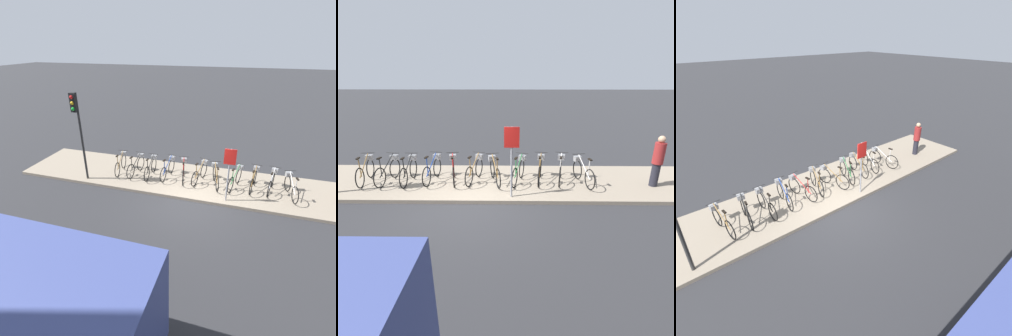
{
  "view_description": "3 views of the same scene",
  "coord_description": "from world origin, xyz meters",
  "views": [
    {
      "loc": [
        1.62,
        -8.72,
        5.8
      ],
      "look_at": [
        -1.18,
        0.61,
        1.04
      ],
      "focal_mm": 28.0,
      "sensor_mm": 36.0,
      "label": 1
    },
    {
      "loc": [
        1.22,
        -7.01,
        3.7
      ],
      "look_at": [
        1.11,
        0.95,
        0.82
      ],
      "focal_mm": 28.0,
      "sensor_mm": 36.0,
      "label": 2
    },
    {
      "loc": [
        -4.98,
        -6.24,
        5.97
      ],
      "look_at": [
        0.89,
        0.87,
        1.12
      ],
      "focal_mm": 28.0,
      "sensor_mm": 36.0,
      "label": 3
    }
  ],
  "objects": [
    {
      "name": "ground_plane",
      "position": [
        0.0,
        0.0,
        0.0
      ],
      "size": [
        120.0,
        120.0,
        0.0
      ],
      "primitive_type": "plane",
      "color": "#2D2D30"
    },
    {
      "name": "sidewalk",
      "position": [
        0.0,
        1.59,
        0.06
      ],
      "size": [
        16.66,
        3.17,
        0.12
      ],
      "color": "gray",
      "rests_on": "ground_plane"
    },
    {
      "name": "parked_bicycle_0",
      "position": [
        -3.77,
        1.45,
        0.56
      ],
      "size": [
        0.46,
        1.62,
        1.0
      ],
      "color": "black",
      "rests_on": "sidewalk"
    },
    {
      "name": "parked_bicycle_1",
      "position": [
        -2.98,
        1.48,
        0.56
      ],
      "size": [
        0.46,
        1.63,
        1.0
      ],
      "color": "black",
      "rests_on": "sidewalk"
    },
    {
      "name": "parked_bicycle_2",
      "position": [
        -2.26,
        1.47,
        0.56
      ],
      "size": [
        0.46,
        1.63,
        1.0
      ],
      "color": "black",
      "rests_on": "sidewalk"
    },
    {
      "name": "parked_bicycle_3",
      "position": [
        -1.47,
        1.6,
        0.56
      ],
      "size": [
        0.46,
        1.63,
        1.0
      ],
      "color": "black",
      "rests_on": "sidewalk"
    },
    {
      "name": "parked_bicycle_4",
      "position": [
        -0.74,
        1.56,
        0.56
      ],
      "size": [
        0.5,
        1.61,
        1.0
      ],
      "color": "black",
      "rests_on": "sidewalk"
    },
    {
      "name": "parked_bicycle_5",
      "position": [
        0.01,
        1.62,
        0.56
      ],
      "size": [
        0.56,
        1.59,
        1.0
      ],
      "color": "black",
      "rests_on": "sidewalk"
    },
    {
      "name": "parked_bicycle_6",
      "position": [
        0.71,
        1.46,
        0.56
      ],
      "size": [
        0.58,
        1.59,
        1.0
      ],
      "color": "black",
      "rests_on": "sidewalk"
    },
    {
      "name": "parked_bicycle_7",
      "position": [
        1.55,
        1.52,
        0.56
      ],
      "size": [
        0.61,
        1.57,
        1.0
      ],
      "color": "black",
      "rests_on": "sidewalk"
    },
    {
      "name": "parked_bicycle_8",
      "position": [
        2.29,
        1.61,
        0.56
      ],
      "size": [
        0.46,
        1.62,
        1.0
      ],
      "color": "black",
      "rests_on": "sidewalk"
    },
    {
      "name": "parked_bicycle_9",
      "position": [
        3.01,
        1.62,
        0.56
      ],
      "size": [
        0.52,
        1.6,
        1.0
      ],
      "color": "black",
      "rests_on": "sidewalk"
    },
    {
      "name": "parked_bicycle_10",
      "position": [
        3.72,
        1.42,
        0.56
      ],
      "size": [
        0.49,
        1.61,
        1.0
      ],
      "color": "black",
      "rests_on": "sidewalk"
    },
    {
      "name": "pedestrian",
      "position": [
        6.08,
        1.19,
        1.03
      ],
      "size": [
        0.34,
        0.34,
        1.72
      ],
      "color": "#23232D",
      "rests_on": "sidewalk"
    },
    {
      "name": "sign_post",
      "position": [
        1.28,
        0.29,
        1.6
      ],
      "size": [
        0.44,
        0.07,
        2.17
      ],
      "color": "#99999E",
      "rests_on": "sidewalk"
    }
  ]
}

